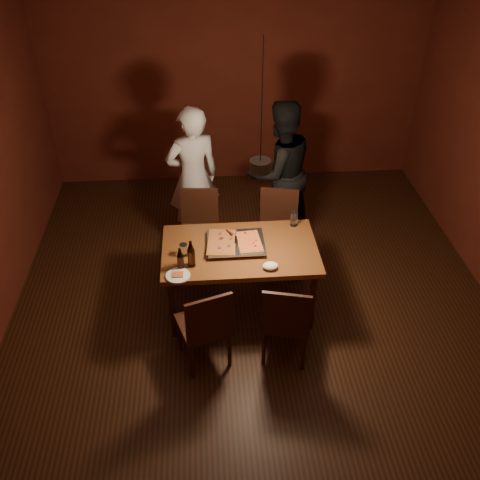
{
  "coord_description": "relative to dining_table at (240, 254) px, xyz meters",
  "views": [
    {
      "loc": [
        -0.47,
        -3.91,
        3.84
      ],
      "look_at": [
        -0.15,
        0.21,
        0.85
      ],
      "focal_mm": 40.0,
      "sensor_mm": 36.0,
      "label": 1
    }
  ],
  "objects": [
    {
      "name": "chair_far_right",
      "position": [
        0.48,
        0.75,
        -0.14
      ],
      "size": [
        0.51,
        0.51,
        0.49
      ],
      "rotation": [
        0.0,
        0.0,
        2.91
      ],
      "color": "#38190F",
      "rests_on": "floor"
    },
    {
      "name": "chair_near_left",
      "position": [
        -0.36,
        -0.76,
        -0.14
      ],
      "size": [
        0.53,
        0.53,
        0.49
      ],
      "rotation": [
        0.0,
        0.0,
        0.32
      ],
      "color": "#38190F",
      "rests_on": "floor"
    },
    {
      "name": "pizza_meat",
      "position": [
        -0.17,
        0.04,
        0.13
      ],
      "size": [
        0.31,
        0.44,
        0.02
      ],
      "primitive_type": "cube",
      "rotation": [
        0.0,
        0.0,
        -0.1
      ],
      "color": "maroon",
      "rests_on": "pizza_tray"
    },
    {
      "name": "dining_table",
      "position": [
        0.0,
        0.0,
        0.0
      ],
      "size": [
        1.5,
        0.9,
        0.75
      ],
      "color": "brown",
      "rests_on": "floor"
    },
    {
      "name": "water_glass_right",
      "position": [
        0.58,
        0.36,
        0.15
      ],
      "size": [
        0.08,
        0.08,
        0.15
      ],
      "primitive_type": "cylinder",
      "color": "silver",
      "rests_on": "dining_table"
    },
    {
      "name": "diner_dark",
      "position": [
        0.56,
        1.3,
        0.18
      ],
      "size": [
        1.02,
        0.92,
        1.71
      ],
      "primitive_type": "imported",
      "rotation": [
        0.0,
        0.0,
        3.53
      ],
      "color": "black",
      "rests_on": "floor"
    },
    {
      "name": "pendant_lamp",
      "position": [
        0.15,
        -0.21,
        1.08
      ],
      "size": [
        0.18,
        0.18,
        1.1
      ],
      "color": "black",
      "rests_on": "ceiling"
    },
    {
      "name": "beer_bottle_a",
      "position": [
        -0.56,
        -0.27,
        0.19
      ],
      "size": [
        0.06,
        0.06,
        0.23
      ],
      "color": "black",
      "rests_on": "dining_table"
    },
    {
      "name": "chair_near_right",
      "position": [
        0.35,
        -0.75,
        -0.14
      ],
      "size": [
        0.51,
        0.51,
        0.49
      ],
      "rotation": [
        0.0,
        0.0,
        -0.24
      ],
      "color": "#38190F",
      "rests_on": "floor"
    },
    {
      "name": "pizza_cheese",
      "position": [
        0.09,
        0.03,
        0.13
      ],
      "size": [
        0.25,
        0.37,
        0.02
      ],
      "primitive_type": "cube",
      "rotation": [
        0.0,
        0.0,
        0.09
      ],
      "color": "gold",
      "rests_on": "pizza_tray"
    },
    {
      "name": "napkin",
      "position": [
        0.25,
        -0.33,
        0.1
      ],
      "size": [
        0.15,
        0.11,
        0.06
      ],
      "primitive_type": "ellipsoid",
      "color": "white",
      "rests_on": "dining_table"
    },
    {
      "name": "pizza_tray",
      "position": [
        -0.04,
        0.04,
        0.1
      ],
      "size": [
        0.57,
        0.48,
        0.05
      ],
      "primitive_type": "cube",
      "rotation": [
        0.0,
        0.0,
        0.05
      ],
      "color": "silver",
      "rests_on": "dining_table"
    },
    {
      "name": "room_shell",
      "position": [
        0.15,
        -0.21,
        0.72
      ],
      "size": [
        6.0,
        6.0,
        6.0
      ],
      "color": "#3C1D10",
      "rests_on": "ground"
    },
    {
      "name": "beer_bottle_b",
      "position": [
        -0.46,
        -0.23,
        0.21
      ],
      "size": [
        0.07,
        0.07,
        0.27
      ],
      "color": "black",
      "rests_on": "dining_table"
    },
    {
      "name": "spatula",
      "position": [
        -0.04,
        0.06,
        0.14
      ],
      "size": [
        0.19,
        0.26,
        0.04
      ],
      "primitive_type": null,
      "rotation": [
        0.0,
        0.0,
        0.46
      ],
      "color": "silver",
      "rests_on": "pizza_tray"
    },
    {
      "name": "water_glass_left",
      "position": [
        -0.54,
        -0.06,
        0.13
      ],
      "size": [
        0.08,
        0.08,
        0.12
      ],
      "primitive_type": "cylinder",
      "color": "silver",
      "rests_on": "dining_table"
    },
    {
      "name": "diner_white",
      "position": [
        -0.44,
        1.26,
        0.17
      ],
      "size": [
        0.71,
        0.57,
        1.69
      ],
      "primitive_type": "imported",
      "rotation": [
        0.0,
        0.0,
        3.44
      ],
      "color": "silver",
      "rests_on": "floor"
    },
    {
      "name": "plate_slice",
      "position": [
        -0.59,
        -0.38,
        0.08
      ],
      "size": [
        0.22,
        0.22,
        0.03
      ],
      "color": "white",
      "rests_on": "dining_table"
    },
    {
      "name": "chair_far_left",
      "position": [
        -0.39,
        0.82,
        -0.14
      ],
      "size": [
        0.46,
        0.46,
        0.49
      ],
      "rotation": [
        0.0,
        0.0,
        3.04
      ],
      "color": "#38190F",
      "rests_on": "floor"
    }
  ]
}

